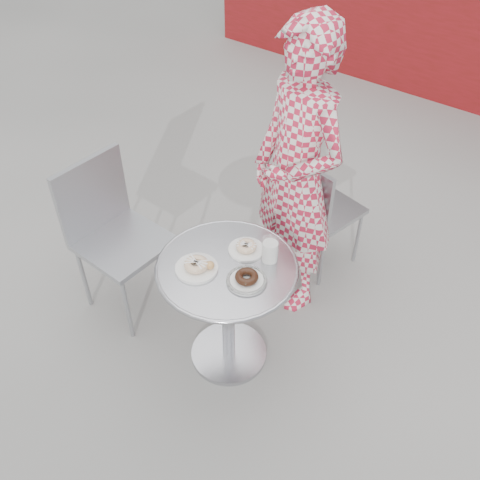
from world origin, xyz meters
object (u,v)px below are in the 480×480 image
Objects in this scene: plate_near at (197,266)px; plate_far at (246,248)px; chair_far at (320,230)px; milk_cup at (270,250)px; chair_left at (127,266)px; seated_person at (297,177)px; plate_checker at (247,279)px; bistro_table at (228,290)px.

plate_far is at bearing 67.47° from plate_near.
milk_cup is at bearing 112.98° from chair_far.
milk_cup is (0.23, 0.27, 0.04)m from plate_near.
chair_left is 7.25× the size of milk_cup.
chair_far is 4.09× the size of plate_near.
seated_person is 8.37× the size of plate_near.
chair_left is 4.96× the size of plate_checker.
chair_left reaches higher than milk_cup.
plate_checker reaches higher than bistro_table.
milk_cup is (0.87, 0.21, 0.48)m from chair_left.
chair_left is at bearing 174.59° from plate_near.
chair_far is at bearing 91.46° from bistro_table.
chair_far is at bearing 86.15° from plate_near.
plate_far is 0.27m from plate_near.
bistro_table is 5.42× the size of milk_cup.
chair_far is 1.18m from plate_near.
chair_left reaches higher than bistro_table.
plate_near is at bearing -132.78° from bistro_table.
plate_checker is 1.46× the size of milk_cup.
seated_person reaches higher than milk_cup.
plate_checker is at bearing -51.94° from plate_far.
plate_checker is at bearing -56.66° from seated_person.
plate_checker is at bearing 110.97° from chair_far.
chair_left is (-0.71, -1.02, 0.03)m from chair_far.
seated_person is 0.69m from plate_checker.
milk_cup reaches higher than bistro_table.
bistro_table is 3.98× the size of plate_far.
chair_far reaches higher than plate_checker.
bistro_table is 1.01m from chair_far.
chair_far is 0.97m from milk_cup.
plate_far is 0.21m from plate_checker.
bistro_table is at bearing 170.51° from plate_checker.
plate_near reaches higher than bistro_table.
seated_person reaches higher than plate_far.
bistro_table is at bearing 47.22° from plate_near.
plate_far is at bearing -66.62° from seated_person.
plate_near is at bearing -160.66° from plate_checker.
milk_cup is at bearing 7.89° from plate_far.
bistro_table is 0.24m from plate_near.
plate_far is 1.36× the size of milk_cup.
chair_far is at bearing -33.51° from chair_left.
chair_far reaches higher than milk_cup.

